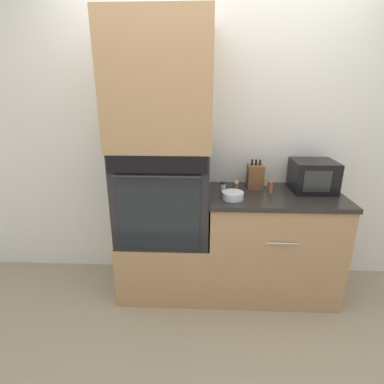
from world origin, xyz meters
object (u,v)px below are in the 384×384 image
at_px(knife_block, 255,176).
at_px(condiment_jar_far, 265,182).
at_px(condiment_jar_near, 236,186).
at_px(microwave, 313,176).
at_px(condiment_jar_back, 223,186).
at_px(wall_oven, 164,193).
at_px(bowl, 233,195).
at_px(condiment_jar_mid, 271,188).

bearing_deg(knife_block, condiment_jar_far, 33.85).
bearing_deg(condiment_jar_near, microwave, 1.22).
bearing_deg(condiment_jar_back, condiment_jar_far, 21.89).
relative_size(wall_oven, bowl, 4.51).
relative_size(knife_block, condiment_jar_mid, 2.55).
bearing_deg(condiment_jar_mid, microwave, 14.19).
xyz_separation_m(bowl, condiment_jar_near, (0.05, 0.22, 0.01)).
relative_size(wall_oven, knife_block, 3.07).
bearing_deg(condiment_jar_far, knife_block, -146.15).
height_order(condiment_jar_near, condiment_jar_back, condiment_jar_near).
height_order(condiment_jar_mid, condiment_jar_back, condiment_jar_mid).
bearing_deg(bowl, microwave, 19.70).
bearing_deg(condiment_jar_near, wall_oven, -171.40).
distance_m(wall_oven, bowl, 0.55).
height_order(microwave, condiment_jar_near, microwave).
height_order(wall_oven, condiment_jar_far, wall_oven).
relative_size(condiment_jar_near, condiment_jar_back, 1.06).
distance_m(condiment_jar_mid, condiment_jar_far, 0.21).
relative_size(bowl, condiment_jar_back, 2.36).
relative_size(condiment_jar_near, condiment_jar_far, 1.12).
bearing_deg(condiment_jar_near, condiment_jar_back, -172.89).
bearing_deg(knife_block, condiment_jar_near, -156.93).
bearing_deg(knife_block, condiment_jar_back, -163.09).
height_order(bowl, condiment_jar_mid, condiment_jar_mid).
bearing_deg(condiment_jar_far, condiment_jar_mid, -88.25).
height_order(microwave, knife_block, microwave).
distance_m(wall_oven, microwave, 1.20).
relative_size(bowl, condiment_jar_near, 2.23).
height_order(knife_block, condiment_jar_mid, knife_block).
bearing_deg(microwave, condiment_jar_far, 161.09).
xyz_separation_m(condiment_jar_far, condiment_jar_back, (-0.37, -0.15, 0.00)).
relative_size(wall_oven, microwave, 2.22).
bearing_deg(condiment_jar_back, condiment_jar_mid, -9.27).
height_order(wall_oven, knife_block, wall_oven).
distance_m(bowl, condiment_jar_mid, 0.34).
height_order(condiment_jar_near, condiment_jar_mid, condiment_jar_mid).
distance_m(wall_oven, condiment_jar_far, 0.87).
distance_m(knife_block, condiment_jar_near, 0.18).
bearing_deg(condiment_jar_far, condiment_jar_near, -152.58).
bearing_deg(condiment_jar_mid, condiment_jar_back, 170.73).
relative_size(knife_block, bowl, 1.47).
xyz_separation_m(knife_block, condiment_jar_mid, (0.10, -0.14, -0.05)).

